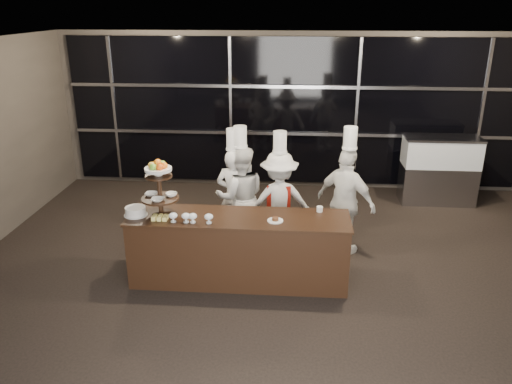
# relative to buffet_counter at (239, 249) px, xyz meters

# --- Properties ---
(room) EXTENTS (10.00, 10.00, 10.00)m
(room) POSITION_rel_buffet_counter_xyz_m (0.65, -1.22, 1.03)
(room) COLOR black
(room) RESTS_ON ground
(window_wall) EXTENTS (8.60, 0.10, 2.80)m
(window_wall) POSITION_rel_buffet_counter_xyz_m (0.65, 3.72, 1.04)
(window_wall) COLOR black
(window_wall) RESTS_ON ground
(buffet_counter) EXTENTS (2.84, 0.74, 0.92)m
(buffet_counter) POSITION_rel_buffet_counter_xyz_m (0.00, 0.00, 0.00)
(buffet_counter) COLOR black
(buffet_counter) RESTS_ON ground
(display_stand) EXTENTS (0.48, 0.48, 0.74)m
(display_stand) POSITION_rel_buffet_counter_xyz_m (-1.00, -0.00, 0.87)
(display_stand) COLOR black
(display_stand) RESTS_ON buffet_counter
(compotes) EXTENTS (0.56, 0.11, 0.12)m
(compotes) POSITION_rel_buffet_counter_xyz_m (-0.58, -0.22, 0.54)
(compotes) COLOR silver
(compotes) RESTS_ON buffet_counter
(layer_cake) EXTENTS (0.30, 0.30, 0.11)m
(layer_cake) POSITION_rel_buffet_counter_xyz_m (-1.32, -0.05, 0.51)
(layer_cake) COLOR white
(layer_cake) RESTS_ON buffet_counter
(pastry_squares) EXTENTS (0.20, 0.13, 0.05)m
(pastry_squares) POSITION_rel_buffet_counter_xyz_m (-0.97, -0.16, 0.48)
(pastry_squares) COLOR #F5E677
(pastry_squares) RESTS_ON buffet_counter
(small_plate) EXTENTS (0.20, 0.20, 0.05)m
(small_plate) POSITION_rel_buffet_counter_xyz_m (0.47, -0.10, 0.47)
(small_plate) COLOR white
(small_plate) RESTS_ON buffet_counter
(chef_cup) EXTENTS (0.08, 0.08, 0.07)m
(chef_cup) POSITION_rel_buffet_counter_xyz_m (1.04, 0.25, 0.49)
(chef_cup) COLOR white
(chef_cup) RESTS_ON buffet_counter
(display_case) EXTENTS (1.33, 0.58, 1.24)m
(display_case) POSITION_rel_buffet_counter_xyz_m (3.33, 3.08, 0.22)
(display_case) COLOR #A5A5AA
(display_case) RESTS_ON ground
(chef_a) EXTENTS (0.62, 0.49, 1.80)m
(chef_a) POSITION_rel_buffet_counter_xyz_m (-0.19, 1.09, 0.32)
(chef_a) COLOR silver
(chef_a) RESTS_ON ground
(chef_b) EXTENTS (0.84, 0.70, 1.85)m
(chef_b) POSITION_rel_buffet_counter_xyz_m (-0.08, 1.05, 0.32)
(chef_b) COLOR silver
(chef_b) RESTS_ON ground
(chef_c) EXTENTS (1.05, 0.73, 1.80)m
(chef_c) POSITION_rel_buffet_counter_xyz_m (0.48, 1.00, 0.30)
(chef_c) COLOR silver
(chef_c) RESTS_ON ground
(chef_d) EXTENTS (0.98, 0.88, 1.90)m
(chef_d) POSITION_rel_buffet_counter_xyz_m (1.44, 0.90, 0.35)
(chef_d) COLOR white
(chef_d) RESTS_ON ground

